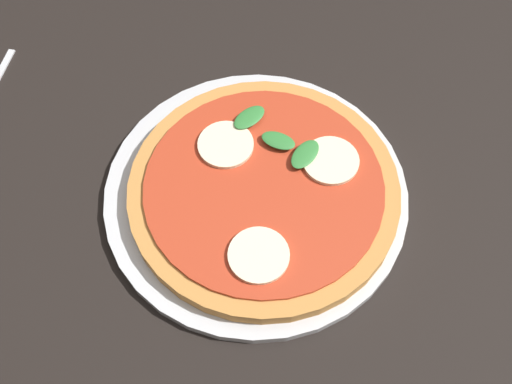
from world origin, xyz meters
TOP-DOWN VIEW (x-y plane):
  - ground_plane at (0.00, 0.00)m, footprint 6.00×6.00m
  - dining_table at (0.00, 0.00)m, footprint 1.19×1.09m
  - serving_tray at (-0.04, 0.05)m, footprint 0.36×0.36m
  - pizza at (-0.04, 0.05)m, footprint 0.32×0.32m

SIDE VIEW (x-z plane):
  - ground_plane at x=0.00m, z-range 0.00..0.00m
  - dining_table at x=0.00m, z-range 0.28..1.05m
  - serving_tray at x=-0.04m, z-range 0.77..0.78m
  - pizza at x=-0.04m, z-range 0.78..0.81m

